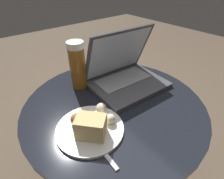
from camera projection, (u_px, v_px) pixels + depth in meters
name	position (u px, v px, depth m)	size (l,w,h in m)	color
ground_plane	(113.00, 175.00, 0.99)	(6.00, 6.00, 0.00)	brown
table	(114.00, 126.00, 0.76)	(0.70, 0.70, 0.53)	#9E9EA3
laptop	(125.00, 74.00, 0.77)	(0.33, 0.27, 0.24)	#47474C
beer_glass	(78.00, 65.00, 0.72)	(0.07, 0.07, 0.20)	brown
snack_plate	(91.00, 125.00, 0.55)	(0.22, 0.22, 0.08)	silver
fork	(96.00, 143.00, 0.52)	(0.03, 0.18, 0.00)	silver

